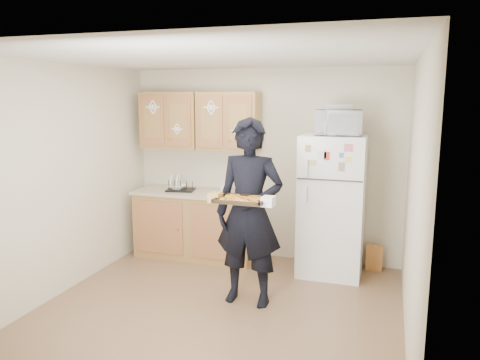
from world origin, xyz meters
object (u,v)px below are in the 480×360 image
refrigerator (332,205)px  microwave (338,123)px  baking_tray (241,200)px  person (249,213)px  dish_rack (181,185)px

refrigerator → microwave: bearing=-51.1°
microwave → baking_tray: bearing=-126.5°
baking_tray → microwave: size_ratio=0.91×
person → baking_tray: size_ratio=4.06×
baking_tray → refrigerator: bearing=64.9°
baking_tray → dish_rack: size_ratio=1.32×
person → microwave: (0.75, 1.05, 0.87)m
baking_tray → microwave: 1.69m
baking_tray → person: bearing=93.0°
person → dish_rack: person is taller
dish_rack → refrigerator: bearing=-0.7°
person → dish_rack: (-1.30, 1.13, 0.00)m
baking_tray → microwave: microwave is taller
person → microwave: microwave is taller
refrigerator → baking_tray: refrigerator is taller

